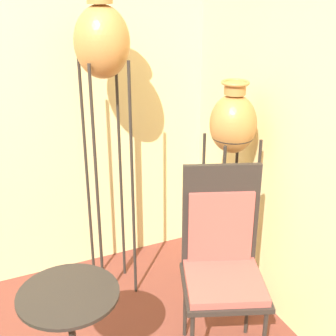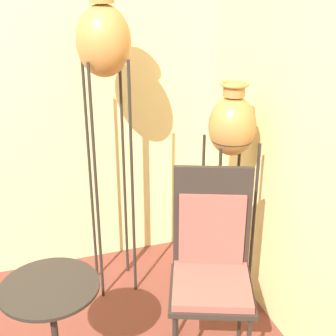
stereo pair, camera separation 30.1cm
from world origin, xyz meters
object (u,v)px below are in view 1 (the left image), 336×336
Objects in this scene: vase_stand_tall at (102,48)px; side_table at (71,325)px; chair at (222,256)px; vase_stand_medium at (232,128)px.

vase_stand_tall is 2.89× the size of side_table.
chair is at bearing -64.60° from vase_stand_tall.
vase_stand_medium is 2.17× the size of side_table.
side_table is at bearing -155.88° from chair.
vase_stand_medium reaches higher than side_table.
vase_stand_medium is 0.78m from chair.
vase_stand_medium reaches higher than chair.
vase_stand_medium is (0.68, -0.42, -0.47)m from vase_stand_tall.
vase_stand_medium is at bearing 76.09° from chair.
vase_stand_tall reaches higher than chair.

